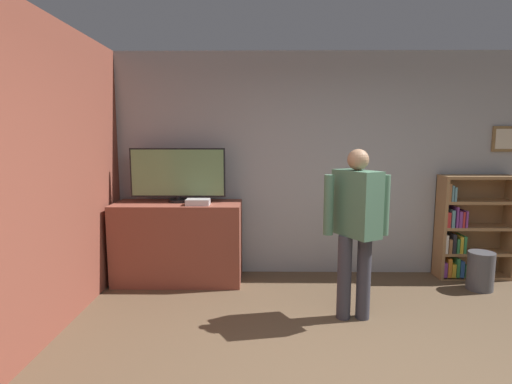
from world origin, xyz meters
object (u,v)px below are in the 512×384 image
Objects in this scene: television at (178,174)px; game_console at (198,202)px; person at (356,220)px; waste_bin at (481,271)px; bookshelf at (467,231)px.

game_console is (0.26, -0.21, -0.29)m from television.
waste_bin is (1.58, 0.73, -0.72)m from person.
television is 0.70× the size of person.
person reaches higher than game_console.
waste_bin is (3.16, -0.09, -0.76)m from game_console.
waste_bin is at bearing -5.11° from television.
game_console is at bearing -147.34° from person.
bookshelf is 0.78× the size of person.
game_console is at bearing -39.11° from television.
bookshelf is 0.55m from waste_bin.
game_console is 0.21× the size of bookshelf.
television is 4.23× the size of game_console.
person is 1.89m from waste_bin.
television is at bearing -178.28° from bookshelf.
bookshelf reaches higher than waste_bin.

